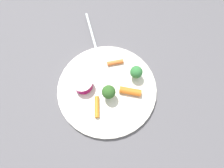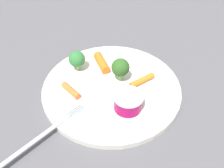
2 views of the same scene
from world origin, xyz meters
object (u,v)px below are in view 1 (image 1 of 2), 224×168
plate (107,89)px  carrot_stick_0 (95,106)px  carrot_stick_1 (130,91)px  broccoli_floret_1 (109,92)px  broccoli_floret_0 (136,72)px  carrot_stick_2 (115,62)px  sauce_cup (83,84)px  fork (93,38)px

plate → carrot_stick_0: 0.06m
carrot_stick_0 → carrot_stick_1: size_ratio=0.97×
plate → broccoli_floret_1: bearing=-142.6°
broccoli_floret_1 → carrot_stick_0: (-0.04, 0.02, -0.02)m
carrot_stick_1 → broccoli_floret_1: bearing=124.6°
broccoli_floret_0 → broccoli_floret_1: 0.09m
broccoli_floret_0 → carrot_stick_2: 0.07m
sauce_cup → plate: bearing=-70.1°
plate → carrot_stick_0: bearing=175.2°
plate → carrot_stick_2: carrot_stick_2 is taller
sauce_cup → broccoli_floret_1: bearing=-88.1°
fork → plate: bearing=-140.3°
sauce_cup → carrot_stick_0: 0.07m
broccoli_floret_0 → fork: (0.06, 0.16, -0.02)m
carrot_stick_0 → carrot_stick_1: (0.07, -0.07, 0.00)m
carrot_stick_0 → fork: 0.21m
broccoli_floret_0 → carrot_stick_1: (-0.05, -0.01, -0.02)m
carrot_stick_0 → fork: (0.19, 0.10, -0.00)m
broccoli_floret_0 → carrot_stick_2: size_ratio=0.95×
plate → fork: (0.13, 0.11, 0.01)m
carrot_stick_0 → carrot_stick_2: size_ratio=1.20×
sauce_cup → broccoli_floret_0: bearing=-53.7°
sauce_cup → fork: bearing=17.6°
sauce_cup → fork: (0.15, 0.05, -0.01)m
plate → broccoli_floret_0: bearing=-41.6°
plate → carrot_stick_2: size_ratio=5.79×
broccoli_floret_1 → fork: size_ratio=0.32×
broccoli_floret_0 → plate: bearing=138.4°
plate → broccoli_floret_0: broccoli_floret_0 is taller
broccoli_floret_1 → fork: (0.15, 0.12, -0.03)m
sauce_cup → fork: 0.16m
plate → sauce_cup: bearing=109.9°
sauce_cup → broccoli_floret_1: 0.08m
plate → broccoli_floret_0: 0.09m
carrot_stick_2 → plate: bearing=-172.1°
broccoli_floret_1 → carrot_stick_1: size_ratio=0.85×
carrot_stick_1 → carrot_stick_2: 0.10m
sauce_cup → carrot_stick_0: bearing=-125.4°
carrot_stick_1 → carrot_stick_2: bearing=48.5°
sauce_cup → carrot_stick_0: (-0.04, -0.05, -0.01)m
broccoli_floret_0 → carrot_stick_1: broccoli_floret_0 is taller
broccoli_floret_0 → carrot_stick_2: broccoli_floret_0 is taller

